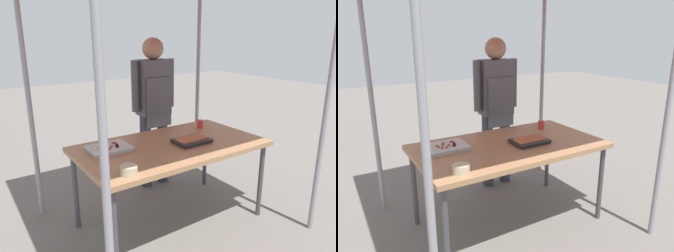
% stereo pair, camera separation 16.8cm
% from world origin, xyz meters
% --- Properties ---
extents(ground_plane, '(18.00, 18.00, 0.00)m').
position_xyz_m(ground_plane, '(0.00, 0.00, 0.00)').
color(ground_plane, '#66605B').
extents(stall_table, '(1.60, 0.90, 0.75)m').
position_xyz_m(stall_table, '(0.00, 0.00, 0.70)').
color(stall_table, '#9E724C').
rests_on(stall_table, ground).
extents(tray_grilled_sausages, '(0.32, 0.22, 0.05)m').
position_xyz_m(tray_grilled_sausages, '(0.17, -0.07, 0.77)').
color(tray_grilled_sausages, black).
rests_on(tray_grilled_sausages, stall_table).
extents(tray_meat_skewers, '(0.34, 0.27, 0.04)m').
position_xyz_m(tray_meat_skewers, '(-0.51, 0.16, 0.77)').
color(tray_meat_skewers, '#ADADB2').
rests_on(tray_meat_skewers, stall_table).
extents(condiment_bowl, '(0.12, 0.12, 0.06)m').
position_xyz_m(condiment_bowl, '(-0.59, -0.34, 0.78)').
color(condiment_bowl, '#BFB28C').
rests_on(condiment_bowl, stall_table).
extents(drink_cup_near_edge, '(0.06, 0.06, 0.08)m').
position_xyz_m(drink_cup_near_edge, '(0.52, 0.23, 0.79)').
color(drink_cup_near_edge, red).
rests_on(drink_cup_near_edge, stall_table).
extents(vendor_woman, '(0.52, 0.23, 1.63)m').
position_xyz_m(vendor_woman, '(0.29, 0.74, 0.97)').
color(vendor_woman, '#333842').
rests_on(vendor_woman, ground).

